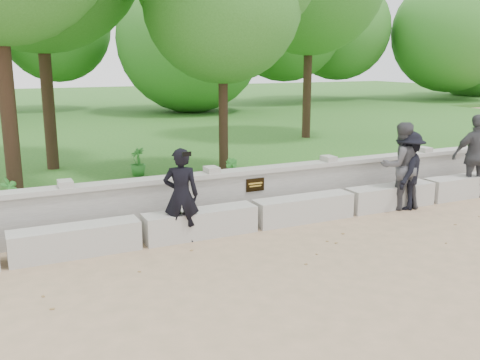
% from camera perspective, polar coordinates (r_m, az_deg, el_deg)
% --- Properties ---
extents(ground, '(80.00, 80.00, 0.00)m').
position_cam_1_polar(ground, '(7.78, 8.02, -8.97)').
color(ground, tan).
rests_on(ground, ground).
extents(lawn, '(40.00, 22.00, 0.25)m').
position_cam_1_polar(lawn, '(20.58, -14.09, 4.77)').
color(lawn, '#1E5819').
rests_on(lawn, ground).
extents(concrete_bench, '(11.90, 0.45, 0.45)m').
position_cam_1_polar(concrete_bench, '(9.26, 1.55, -3.80)').
color(concrete_bench, beige).
rests_on(concrete_bench, ground).
extents(parapet_wall, '(12.50, 0.35, 0.90)m').
position_cam_1_polar(parapet_wall, '(9.80, -0.31, -1.41)').
color(parapet_wall, '#B4B1AA').
rests_on(parapet_wall, ground).
extents(man_main, '(0.65, 0.60, 1.52)m').
position_cam_1_polar(man_main, '(8.51, -6.30, -1.63)').
color(man_main, black).
rests_on(man_main, ground).
extents(visitor_left, '(0.92, 0.78, 1.70)m').
position_cam_1_polar(visitor_left, '(10.79, 16.74, 1.45)').
color(visitor_left, '#45454A').
rests_on(visitor_left, ground).
extents(visitor_mid, '(1.13, 1.04, 1.53)m').
position_cam_1_polar(visitor_mid, '(10.82, 17.57, 0.97)').
color(visitor_mid, black).
rests_on(visitor_mid, ground).
extents(visitor_right, '(1.11, 0.76, 1.76)m').
position_cam_1_polar(visitor_right, '(12.24, 23.89, 2.34)').
color(visitor_right, '#404145').
rests_on(visitor_right, ground).
extents(shrub_a, '(0.42, 0.42, 0.67)m').
position_cam_1_polar(shrub_a, '(9.88, -23.25, -1.63)').
color(shrub_a, '#297126').
rests_on(shrub_a, lawn).
extents(shrub_b, '(0.38, 0.39, 0.55)m').
position_cam_1_polar(shrub_b, '(11.40, -0.81, 0.94)').
color(shrub_b, '#297126').
rests_on(shrub_b, lawn).
extents(shrub_c, '(0.62, 0.60, 0.52)m').
position_cam_1_polar(shrub_c, '(11.67, 9.83, 0.96)').
color(shrub_c, '#297126').
rests_on(shrub_c, lawn).
extents(shrub_d, '(0.44, 0.46, 0.64)m').
position_cam_1_polar(shrub_d, '(12.41, -10.85, 1.91)').
color(shrub_d, '#297126').
rests_on(shrub_d, lawn).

